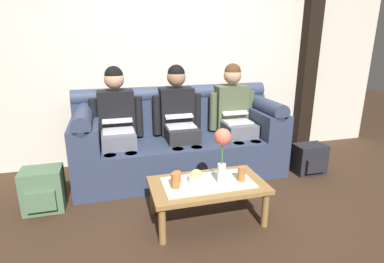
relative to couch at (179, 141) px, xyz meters
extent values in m
plane|color=#382619|center=(0.00, -1.17, -0.37)|extent=(14.00, 14.00, 0.00)
cube|color=beige|center=(0.00, 0.53, 1.08)|extent=(6.00, 0.12, 2.90)
cube|color=black|center=(1.89, 0.41, 1.08)|extent=(0.20, 0.20, 2.90)
cube|color=#2D3851|center=(0.00, -0.07, -0.16)|extent=(2.27, 0.88, 0.42)
cube|color=#2D3851|center=(0.00, 0.26, 0.25)|extent=(2.27, 0.22, 0.40)
cylinder|color=#2D3851|center=(0.00, 0.26, 0.50)|extent=(2.27, 0.18, 0.18)
cube|color=#2D3851|center=(-1.00, -0.07, 0.19)|extent=(0.28, 0.88, 0.28)
cylinder|color=#2D3851|center=(-1.00, -0.07, 0.37)|extent=(0.18, 0.88, 0.18)
cube|color=#2D3851|center=(1.00, -0.07, 0.19)|extent=(0.28, 0.88, 0.28)
cylinder|color=#2D3851|center=(1.00, -0.07, 0.37)|extent=(0.18, 0.88, 0.18)
cube|color=#595B66|center=(-0.67, -0.13, 0.12)|extent=(0.34, 0.40, 0.15)
cylinder|color=#595B66|center=(-0.77, -0.39, -0.16)|extent=(0.12, 0.12, 0.42)
cylinder|color=#595B66|center=(-0.57, -0.39, -0.16)|extent=(0.12, 0.12, 0.42)
cube|color=black|center=(-0.67, 0.11, 0.32)|extent=(0.38, 0.22, 0.54)
cylinder|color=black|center=(-0.90, 0.07, 0.30)|extent=(0.09, 0.09, 0.44)
cylinder|color=black|center=(-0.43, 0.07, 0.30)|extent=(0.09, 0.09, 0.44)
sphere|color=tan|center=(-0.67, 0.09, 0.71)|extent=(0.21, 0.21, 0.21)
sphere|color=black|center=(-0.67, 0.09, 0.75)|extent=(0.19, 0.19, 0.19)
cube|color=silver|center=(-0.67, -0.11, 0.21)|extent=(0.31, 0.22, 0.02)
cube|color=silver|center=(-0.67, 0.04, 0.31)|extent=(0.31, 0.20, 0.09)
cube|color=black|center=(-0.67, 0.03, 0.31)|extent=(0.27, 0.18, 0.07)
cube|color=#232326|center=(0.00, -0.13, 0.12)|extent=(0.34, 0.40, 0.15)
cylinder|color=#232326|center=(-0.10, -0.39, -0.16)|extent=(0.12, 0.12, 0.42)
cylinder|color=#232326|center=(0.10, -0.39, -0.16)|extent=(0.12, 0.12, 0.42)
cube|color=black|center=(0.00, 0.11, 0.32)|extent=(0.38, 0.22, 0.54)
cylinder|color=black|center=(-0.23, 0.07, 0.30)|extent=(0.09, 0.09, 0.44)
cylinder|color=black|center=(0.23, 0.07, 0.30)|extent=(0.09, 0.09, 0.44)
sphere|color=#936B4C|center=(0.00, 0.09, 0.71)|extent=(0.21, 0.21, 0.21)
sphere|color=black|center=(0.00, 0.09, 0.75)|extent=(0.19, 0.19, 0.19)
cube|color=silver|center=(0.00, -0.11, 0.21)|extent=(0.31, 0.22, 0.02)
cube|color=silver|center=(0.00, 0.03, 0.32)|extent=(0.31, 0.21, 0.08)
cube|color=black|center=(0.00, 0.02, 0.31)|extent=(0.27, 0.18, 0.06)
cube|color=#595B66|center=(0.67, -0.13, 0.12)|extent=(0.34, 0.40, 0.15)
cylinder|color=#595B66|center=(0.57, -0.39, -0.16)|extent=(0.12, 0.12, 0.42)
cylinder|color=#595B66|center=(0.77, -0.39, -0.16)|extent=(0.12, 0.12, 0.42)
cube|color=#475138|center=(0.67, 0.11, 0.32)|extent=(0.38, 0.22, 0.54)
cylinder|color=#475138|center=(0.43, 0.07, 0.30)|extent=(0.09, 0.09, 0.44)
cylinder|color=#475138|center=(0.90, 0.07, 0.30)|extent=(0.09, 0.09, 0.44)
sphere|color=tan|center=(0.67, 0.09, 0.71)|extent=(0.21, 0.21, 0.21)
sphere|color=#472D19|center=(0.67, 0.09, 0.75)|extent=(0.19, 0.19, 0.19)
cube|color=silver|center=(0.67, -0.11, 0.21)|extent=(0.31, 0.22, 0.02)
cube|color=silver|center=(0.67, 0.04, 0.31)|extent=(0.31, 0.20, 0.09)
cube|color=black|center=(0.67, 0.03, 0.31)|extent=(0.27, 0.18, 0.07)
cube|color=olive|center=(0.00, -1.06, -0.05)|extent=(0.95, 0.53, 0.04)
cube|color=beige|center=(0.00, -1.06, -0.02)|extent=(0.74, 0.37, 0.01)
cylinder|color=olive|center=(-0.43, -1.27, -0.22)|extent=(0.06, 0.06, 0.31)
cylinder|color=olive|center=(0.43, -1.27, -0.22)|extent=(0.06, 0.06, 0.31)
cylinder|color=olive|center=(-0.43, -0.84, -0.22)|extent=(0.06, 0.06, 0.31)
cylinder|color=olive|center=(0.43, -0.84, -0.22)|extent=(0.06, 0.06, 0.31)
cylinder|color=silver|center=(0.11, -1.09, 0.06)|extent=(0.07, 0.07, 0.16)
cylinder|color=#3D7538|center=(0.11, -1.09, 0.24)|extent=(0.01, 0.01, 0.19)
sphere|color=#E0664C|center=(0.11, -1.09, 0.38)|extent=(0.14, 0.14, 0.14)
cylinder|color=silver|center=(-0.09, -1.02, 0.01)|extent=(0.13, 0.13, 0.06)
sphere|color=#D8B766|center=(-0.09, -1.02, 0.04)|extent=(0.11, 0.11, 0.11)
cylinder|color=#B26633|center=(0.28, -1.11, 0.05)|extent=(0.06, 0.06, 0.12)
cylinder|color=#B26633|center=(-0.24, -0.99, 0.03)|extent=(0.07, 0.07, 0.09)
cylinder|color=#B26633|center=(-0.28, -1.08, 0.05)|extent=(0.07, 0.07, 0.12)
cube|color=black|center=(1.43, -0.45, -0.20)|extent=(0.35, 0.23, 0.34)
cube|color=black|center=(1.43, -0.58, -0.23)|extent=(0.24, 0.05, 0.15)
cube|color=#4C6B4C|center=(-1.37, -0.50, -0.17)|extent=(0.35, 0.26, 0.39)
cube|color=#4C6B4C|center=(-1.37, -0.65, -0.21)|extent=(0.24, 0.05, 0.18)
camera|label=1|loc=(-0.74, -3.25, 1.13)|focal=28.66mm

